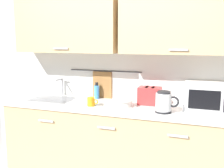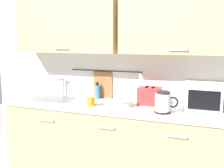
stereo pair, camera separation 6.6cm
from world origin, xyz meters
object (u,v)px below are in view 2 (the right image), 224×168
mug_near_sink (91,101)px  mixing_bowl (124,102)px  dish_soap_bottle (97,91)px  microwave (208,97)px  toaster (150,96)px  electric_kettle (163,102)px

mug_near_sink → mixing_bowl: bearing=16.3°
mug_near_sink → mixing_bowl: size_ratio=0.56×
dish_soap_bottle → mug_near_sink: 0.36m
mixing_bowl → dish_soap_bottle: bearing=148.9°
microwave → toaster: bearing=176.9°
electric_kettle → toaster: (-0.19, 0.28, -0.01)m
microwave → dish_soap_bottle: microwave is taller
dish_soap_bottle → mug_near_sink: size_ratio=1.63×
electric_kettle → dish_soap_bottle: electric_kettle is taller
mixing_bowl → toaster: (0.23, 0.18, 0.05)m
microwave → dish_soap_bottle: size_ratio=2.35×
microwave → electric_kettle: 0.47m
microwave → mixing_bowl: 0.84m
mug_near_sink → mixing_bowl: mug_near_sink is taller
toaster → electric_kettle: bearing=-55.3°
electric_kettle → mug_near_sink: bearing=179.7°
dish_soap_bottle → mug_near_sink: bearing=-76.8°
mug_near_sink → toaster: toaster is taller
mixing_bowl → toaster: toaster is taller
electric_kettle → mug_near_sink: electric_kettle is taller
dish_soap_bottle → toaster: bearing=-6.6°
electric_kettle → mixing_bowl: 0.44m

